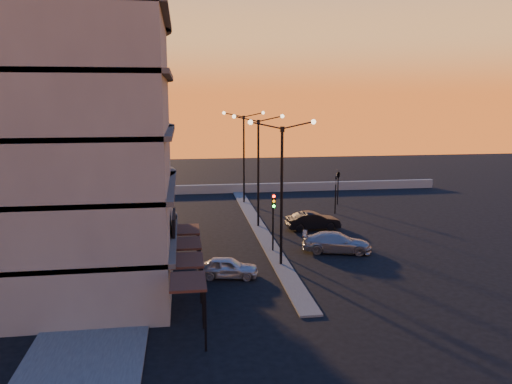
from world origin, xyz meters
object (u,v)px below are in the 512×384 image
Objects in this scene: traffic_light_main at (273,213)px; car_sedan at (313,221)px; car_hatchback at (228,267)px; car_wagon at (337,242)px; streetlamp_mid at (258,162)px.

traffic_light_main reaches higher than car_sedan.
car_hatchback is (-3.66, -4.55, -2.25)m from traffic_light_main.
car_hatchback is 13.07m from car_sedan.
car_hatchback is at bearing -128.80° from traffic_light_main.
car_sedan is at bearing -27.66° from car_hatchback.
traffic_light_main is 6.26m from car_hatchback.
traffic_light_main reaches higher than car_hatchback.
car_sedan reaches higher than car_wagon.
streetlamp_mid is at bearing 44.90° from car_wagon.
traffic_light_main is at bearing -28.30° from car_hatchback.
car_hatchback is at bearing 138.44° from car_sedan.
car_sedan is at bearing 52.37° from traffic_light_main.
car_sedan reaches higher than car_hatchback.
streetlamp_mid is at bearing 68.94° from car_sedan.
car_hatchback is 9.09m from car_wagon.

